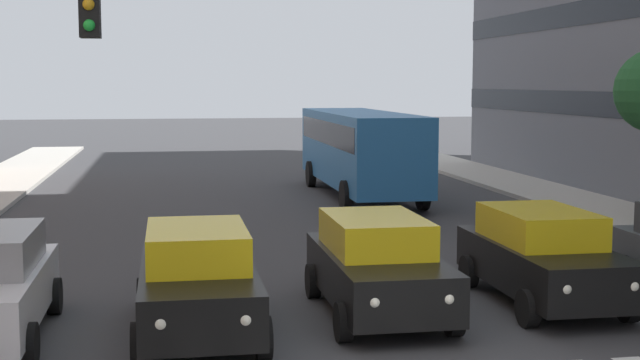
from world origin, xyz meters
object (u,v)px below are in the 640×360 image
(car_2, at_px, (377,265))
(car_3, at_px, (198,280))
(car_1, at_px, (542,255))
(bus_behind_traffic, at_px, (360,144))

(car_2, height_order, car_3, same)
(car_1, bearing_deg, car_3, 8.36)
(car_2, height_order, bus_behind_traffic, bus_behind_traffic)
(car_2, bearing_deg, bus_behind_traffic, -101.41)
(car_1, relative_size, car_2, 1.00)
(car_3, bearing_deg, car_2, -168.41)
(car_1, xyz_separation_m, car_2, (3.18, 0.29, 0.00))
(car_2, bearing_deg, car_3, 11.59)
(car_2, bearing_deg, car_1, -174.87)
(car_1, height_order, car_2, same)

